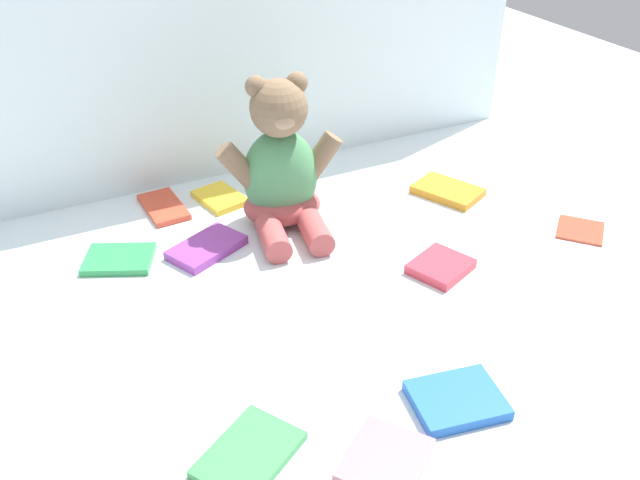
{
  "coord_description": "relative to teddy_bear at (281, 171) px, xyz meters",
  "views": [
    {
      "loc": [
        -0.41,
        -0.97,
        0.72
      ],
      "look_at": [
        0.02,
        -0.1,
        0.1
      ],
      "focal_mm": 38.19,
      "sensor_mm": 36.0,
      "label": 1
    }
  ],
  "objects": [
    {
      "name": "teddy_bear",
      "position": [
        0.0,
        0.0,
        0.0
      ],
      "size": [
        0.26,
        0.24,
        0.3
      ],
      "rotation": [
        0.0,
        0.0,
        -0.18
      ],
      "color": "#4C8C59",
      "rests_on": "ground_plane"
    },
    {
      "name": "book_case_8",
      "position": [
        0.02,
        -0.57,
        -0.1
      ],
      "size": [
        0.14,
        0.12,
        0.02
      ],
      "primitive_type": "cube",
      "rotation": [
        0.0,
        0.0,
        1.4
      ],
      "color": "blue",
      "rests_on": "ground_plane"
    },
    {
      "name": "book_case_2",
      "position": [
        -0.09,
        0.14,
        -0.11
      ],
      "size": [
        0.1,
        0.13,
        0.01
      ],
      "primitive_type": "cube",
      "rotation": [
        0.0,
        0.0,
        0.23
      ],
      "color": "yellow",
      "rests_on": "ground_plane"
    },
    {
      "name": "book_case_4",
      "position": [
        0.37,
        -0.05,
        -0.1
      ],
      "size": [
        0.14,
        0.17,
        0.02
      ],
      "primitive_type": "cube",
      "rotation": [
        0.0,
        0.0,
        0.44
      ],
      "color": "orange",
      "rests_on": "ground_plane"
    },
    {
      "name": "book_case_6",
      "position": [
        0.19,
        -0.29,
        -0.1
      ],
      "size": [
        0.13,
        0.12,
        0.02
      ],
      "primitive_type": "cube",
      "rotation": [
        0.0,
        0.0,
        1.97
      ],
      "color": "#CC3544",
      "rests_on": "ground_plane"
    },
    {
      "name": "backdrop_drape",
      "position": [
        -0.05,
        0.27,
        0.21
      ],
      "size": [
        1.54,
        0.03,
        0.65
      ],
      "primitive_type": "cube",
      "color": "silver",
      "rests_on": "ground_plane"
    },
    {
      "name": "book_case_7",
      "position": [
        -0.28,
        -0.53,
        -0.11
      ],
      "size": [
        0.16,
        0.15,
        0.01
      ],
      "primitive_type": "cube",
      "rotation": [
        0.0,
        0.0,
        2.13
      ],
      "color": "green",
      "rests_on": "ground_plane"
    },
    {
      "name": "ground_plane",
      "position": [
        -0.05,
        -0.14,
        -0.11
      ],
      "size": [
        3.2,
        3.2,
        0.0
      ],
      "primitive_type": "plane",
      "color": "silver"
    },
    {
      "name": "book_case_9",
      "position": [
        -0.33,
        -0.0,
        -0.11
      ],
      "size": [
        0.15,
        0.14,
        0.01
      ],
      "primitive_type": "cube",
      "rotation": [
        0.0,
        0.0,
        4.29
      ],
      "color": "#2B8C4A",
      "rests_on": "ground_plane"
    },
    {
      "name": "book_case_1",
      "position": [
        -0.13,
        -0.62,
        -0.11
      ],
      "size": [
        0.15,
        0.15,
        0.02
      ],
      "primitive_type": "cube",
      "rotation": [
        0.0,
        0.0,
        2.22
      ],
      "color": "#B97783",
      "rests_on": "ground_plane"
    },
    {
      "name": "book_case_5",
      "position": [
        -0.21,
        0.15,
        -0.11
      ],
      "size": [
        0.08,
        0.14,
        0.01
      ],
      "primitive_type": "cube",
      "rotation": [
        0.0,
        0.0,
        0.06
      ],
      "color": "#C94129",
      "rests_on": "ground_plane"
    },
    {
      "name": "book_case_3",
      "position": [
        0.52,
        -0.3,
        -0.11
      ],
      "size": [
        0.13,
        0.13,
        0.01
      ],
      "primitive_type": "cube",
      "rotation": [
        0.0,
        0.0,
        5.44
      ],
      "color": "#C3422B",
      "rests_on": "ground_plane"
    },
    {
      "name": "book_case_0",
      "position": [
        -0.18,
        -0.04,
        -0.1
      ],
      "size": [
        0.16,
        0.14,
        0.02
      ],
      "primitive_type": "cube",
      "rotation": [
        0.0,
        0.0,
        2.02
      ],
      "color": "purple",
      "rests_on": "ground_plane"
    }
  ]
}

